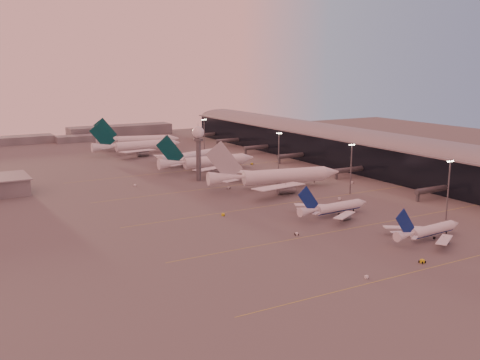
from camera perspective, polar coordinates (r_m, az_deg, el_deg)
ground at (r=202.77m, az=9.49°, el=-6.25°), size 700.00×700.00×0.00m
taxiway_markings at (r=263.01m, az=6.84°, el=-1.99°), size 180.00×185.25×0.02m
terminal at (r=350.71m, az=11.84°, el=3.04°), size 57.00×362.00×23.04m
radar_tower at (r=300.34m, az=-4.26°, el=3.84°), size 6.40×6.40×31.10m
mast_a at (r=239.37m, az=20.42°, el=-0.65°), size 3.60×0.56×25.00m
mast_b at (r=274.87m, az=11.22°, el=1.39°), size 3.60×0.56×25.00m
mast_c at (r=314.93m, az=3.96°, el=2.88°), size 3.60×0.56×25.00m
mast_d at (r=391.26m, az=-3.66°, el=4.62°), size 3.60×0.56×25.00m
distant_horizon at (r=493.41m, az=-14.91°, el=4.57°), size 165.00×37.50×9.00m
narrowbody_near at (r=213.13m, az=18.60°, el=-5.05°), size 34.80×27.72×13.59m
narrowbody_mid at (r=235.83m, az=9.53°, el=-2.94°), size 37.42×29.84×14.61m
widebody_white at (r=285.21m, az=3.71°, el=0.05°), size 71.70×56.92×25.47m
greentail_a at (r=331.76m, az=-3.24°, el=1.64°), size 62.66×50.59×22.75m
greentail_b at (r=357.34m, az=-4.78°, el=2.27°), size 52.93×42.04×19.98m
greentail_c at (r=400.24m, az=-10.34°, el=3.23°), size 64.87×52.37×23.56m
greentail_d at (r=432.37m, az=-10.28°, el=3.84°), size 61.55×49.01×22.97m
gsv_truck_a at (r=171.63m, az=12.83°, el=-9.42°), size 4.66×1.81×1.88m
gsv_tug_near at (r=188.80m, az=18.02°, el=-7.87°), size 2.55×3.94×1.08m
gsv_catering_a at (r=234.21m, az=19.87°, el=-3.80°), size 5.66×4.22×4.25m
gsv_tug_mid at (r=208.72m, az=5.77°, el=-5.49°), size 3.54×2.80×0.88m
gsv_truck_b at (r=263.91m, az=10.17°, el=-1.77°), size 6.34×3.83×2.41m
gsv_truck_c at (r=233.61m, az=-1.65°, el=-3.39°), size 5.58×2.86×2.15m
gsv_catering_b at (r=301.77m, az=11.35°, el=0.06°), size 5.72×3.77×4.32m
gsv_tug_far at (r=283.36m, az=-1.16°, el=-0.81°), size 3.81×3.89×0.97m
gsv_truck_d at (r=294.68m, az=-10.67°, el=-0.42°), size 2.20×5.22×2.06m
gsv_tug_hangar at (r=351.59m, az=1.22°, el=1.65°), size 3.40×2.14×0.94m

